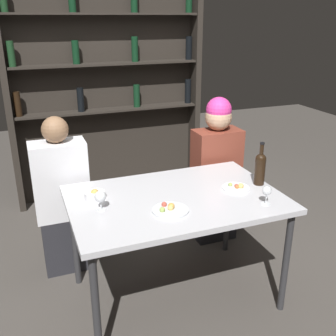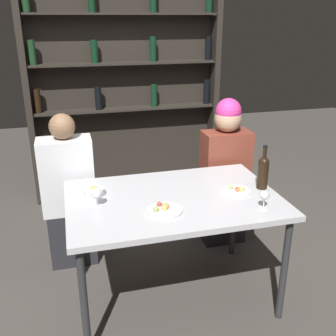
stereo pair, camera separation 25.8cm
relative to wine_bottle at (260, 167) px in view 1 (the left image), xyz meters
name	(u,v)px [view 1 (the left image)]	position (x,y,z in m)	size (l,w,h in m)	color
ground_plane	(175,294)	(-0.61, 0.01, -0.90)	(10.00, 10.00, 0.00)	#47423D
dining_table	(175,205)	(-0.61, 0.01, -0.19)	(1.35, 0.89, 0.77)	silver
wine_rack_wall	(108,95)	(-0.61, 1.89, 0.20)	(1.98, 0.21, 2.14)	#28231E
wine_bottle	(260,167)	(0.00, 0.00, 0.00)	(0.07, 0.07, 0.30)	black
wine_glass_0	(100,197)	(-1.10, 0.01, -0.04)	(0.07, 0.07, 0.12)	silver
wine_glass_1	(267,192)	(-0.13, -0.28, -0.04)	(0.06, 0.06, 0.12)	silver
food_plate_0	(236,187)	(-0.19, -0.02, -0.12)	(0.19, 0.19, 0.04)	white
food_plate_1	(170,209)	(-0.72, -0.16, -0.11)	(0.22, 0.22, 0.05)	silver
snack_bowl	(95,195)	(-1.10, 0.17, -0.10)	(0.13, 0.13, 0.07)	white
seated_person_left	(63,201)	(-1.27, 0.63, -0.33)	(0.39, 0.22, 1.21)	#26262B
seated_person_right	(216,172)	(0.01, 0.63, -0.27)	(0.39, 0.22, 1.26)	#26262B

